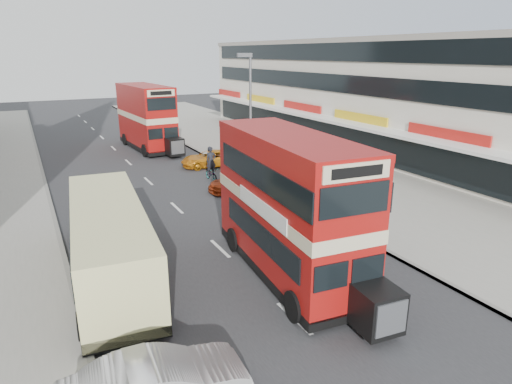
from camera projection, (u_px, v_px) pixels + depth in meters
ground at (332, 354)px, 12.59m from camera, size 160.00×160.00×0.00m
road_surface at (148, 181)px, 29.49m from camera, size 12.00×90.00×0.01m
pavement_right at (301, 161)px, 34.79m from camera, size 12.00×90.00×0.15m
kerb_left at (48, 193)px, 26.76m from camera, size 0.20×90.00×0.16m
kerb_right at (232, 169)px, 32.17m from camera, size 0.20×90.00×0.16m
commercial_row at (366, 94)px, 38.61m from camera, size 9.90×46.20×9.30m
street_lamp at (249, 106)px, 29.26m from camera, size 1.00×0.20×8.12m
bus_main at (289, 206)px, 16.45m from camera, size 3.36×9.66×5.22m
bus_second at (146, 117)px, 38.66m from camera, size 3.23×9.73×5.33m
coach at (110, 239)px, 16.54m from camera, size 3.42×10.03×2.61m
car_right_a at (241, 181)px, 27.37m from camera, size 4.15×1.71×1.20m
car_right_b at (210, 159)px, 33.14m from camera, size 4.43×2.31×1.19m
pedestrian_near at (285, 170)px, 27.91m from camera, size 0.88×0.81×1.97m
cyclist at (211, 168)px, 29.43m from camera, size 0.73×1.65×2.29m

